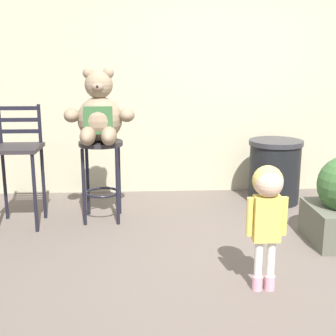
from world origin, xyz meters
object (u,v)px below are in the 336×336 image
at_px(teddy_bear, 99,115).
at_px(trash_bin, 274,171).
at_px(child_walking, 267,201).
at_px(bar_stool_with_teddy, 101,164).
at_px(bar_chair_empty, 17,155).

bearing_deg(teddy_bear, trash_bin, 15.48).
distance_m(child_walking, trash_bin, 2.04).
bearing_deg(trash_bin, bar_stool_with_teddy, -165.50).
height_order(teddy_bear, trash_bin, teddy_bear).
bearing_deg(teddy_bear, child_walking, -50.29).
height_order(teddy_bear, child_walking, teddy_bear).
xyz_separation_m(bar_stool_with_teddy, bar_chair_empty, (-0.75, -0.09, 0.11)).
distance_m(bar_stool_with_teddy, trash_bin, 1.87).
bearing_deg(bar_stool_with_teddy, teddy_bear, -90.00).
bearing_deg(bar_stool_with_teddy, trash_bin, 14.50).
distance_m(teddy_bear, bar_chair_empty, 0.83).
bearing_deg(bar_stool_with_teddy, bar_chair_empty, -172.96).
relative_size(child_walking, trash_bin, 1.26).
distance_m(bar_stool_with_teddy, bar_chair_empty, 0.76).
relative_size(bar_stool_with_teddy, trash_bin, 1.13).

